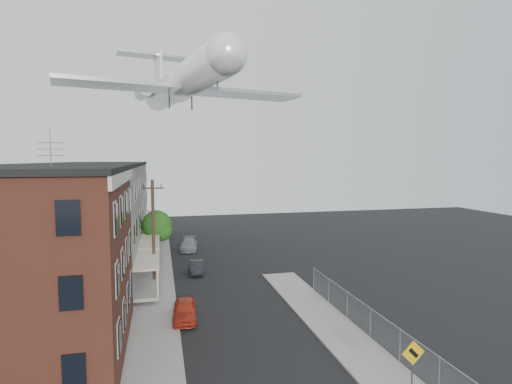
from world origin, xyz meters
TOP-DOWN VIEW (x-y plane):
  - sidewalk_left at (-5.50, 24.00)m, footprint 3.00×62.00m
  - sidewalk_right at (5.50, 6.00)m, footprint 3.00×26.00m
  - curb_left at (-4.05, 24.00)m, footprint 0.15×62.00m
  - curb_right at (4.05, 6.00)m, footprint 0.15×26.00m
  - corner_building at (-12.00, 7.00)m, footprint 10.31×12.30m
  - row_house_a at (-11.96, 16.50)m, footprint 11.98×7.00m
  - row_house_b at (-11.96, 23.50)m, footprint 11.98×7.00m
  - row_house_c at (-11.96, 30.50)m, footprint 11.98×7.00m
  - row_house_d at (-11.96, 37.50)m, footprint 11.98×7.00m
  - row_house_e at (-11.96, 44.50)m, footprint 11.98×7.00m
  - chainlink_fence at (7.00, 5.00)m, footprint 0.06×18.06m
  - warning_sign at (5.60, -1.03)m, footprint 1.10×0.11m
  - utility_pole at (-5.60, 18.00)m, footprint 1.80×0.26m
  - street_tree at (-5.27, 27.92)m, footprint 3.22×3.20m
  - car_near at (-3.54, 10.50)m, footprint 1.81×3.96m
  - car_mid at (-1.80, 21.28)m, footprint 1.44×3.51m
  - car_far at (-1.80, 31.17)m, footprint 2.37×4.75m
  - airplane at (-2.49, 29.51)m, footprint 25.93×29.63m

SIDE VIEW (x-z plane):
  - sidewalk_left at x=-5.50m, z-range 0.00..0.12m
  - sidewalk_right at x=5.50m, z-range 0.00..0.12m
  - curb_left at x=-4.05m, z-range 0.00..0.14m
  - curb_right at x=4.05m, z-range 0.00..0.14m
  - car_mid at x=-1.80m, z-range 0.00..1.13m
  - car_near at x=-3.54m, z-range 0.00..1.32m
  - car_far at x=-1.80m, z-range 0.00..1.33m
  - chainlink_fence at x=7.00m, z-range 0.05..1.95m
  - warning_sign at x=5.60m, z-range 0.48..3.28m
  - street_tree at x=-5.27m, z-range 0.85..6.05m
  - utility_pole at x=-5.60m, z-range 0.17..9.17m
  - row_house_a at x=-11.96m, z-range -0.02..10.28m
  - row_house_b at x=-11.96m, z-range -0.02..10.28m
  - row_house_c at x=-11.96m, z-range -0.02..10.28m
  - row_house_d at x=-11.96m, z-range -0.02..10.28m
  - row_house_e at x=-11.96m, z-range -0.02..10.28m
  - corner_building at x=-12.00m, z-range -0.91..11.24m
  - airplane at x=-2.49m, z-range 14.75..23.27m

